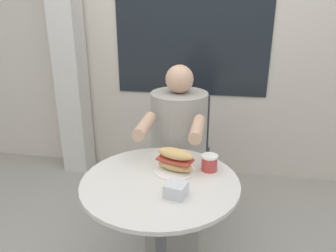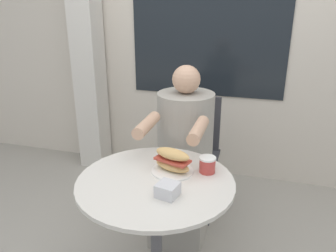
# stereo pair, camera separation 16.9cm
# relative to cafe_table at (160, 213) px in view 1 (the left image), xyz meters

# --- Properties ---
(storefront_wall) EXTENTS (8.00, 0.09, 2.80)m
(storefront_wall) POSITION_rel_cafe_table_xyz_m (-0.00, 1.53, 0.87)
(storefront_wall) COLOR beige
(storefront_wall) RESTS_ON ground_plane
(lattice_pillar) EXTENTS (0.23, 0.23, 2.40)m
(lattice_pillar) POSITION_rel_cafe_table_xyz_m (-1.09, 1.36, 0.67)
(lattice_pillar) COLOR beige
(lattice_pillar) RESTS_ON ground_plane
(cafe_table) EXTENTS (0.76, 0.76, 0.71)m
(cafe_table) POSITION_rel_cafe_table_xyz_m (0.00, 0.00, 0.00)
(cafe_table) COLOR beige
(cafe_table) RESTS_ON ground_plane
(diner_chair) EXTENTS (0.38, 0.38, 0.87)m
(diner_chair) POSITION_rel_cafe_table_xyz_m (-0.00, 0.92, -0.01)
(diner_chair) COLOR #333338
(diner_chair) RESTS_ON ground_plane
(seated_diner) EXTENTS (0.36, 0.65, 1.16)m
(seated_diner) POSITION_rel_cafe_table_xyz_m (-0.00, 0.57, -0.03)
(seated_diner) COLOR gray
(seated_diner) RESTS_ON ground_plane
(sandwich_on_plate) EXTENTS (0.21, 0.21, 0.12)m
(sandwich_on_plate) POSITION_rel_cafe_table_xyz_m (0.06, 0.10, 0.24)
(sandwich_on_plate) COLOR white
(sandwich_on_plate) RESTS_ON cafe_table
(drink_cup) EXTENTS (0.08, 0.08, 0.08)m
(drink_cup) POSITION_rel_cafe_table_xyz_m (0.22, 0.15, 0.23)
(drink_cup) COLOR #B73D38
(drink_cup) RESTS_ON cafe_table
(napkin_box) EXTENTS (0.11, 0.11, 0.06)m
(napkin_box) POSITION_rel_cafe_table_xyz_m (0.10, -0.12, 0.22)
(napkin_box) COLOR silver
(napkin_box) RESTS_ON cafe_table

